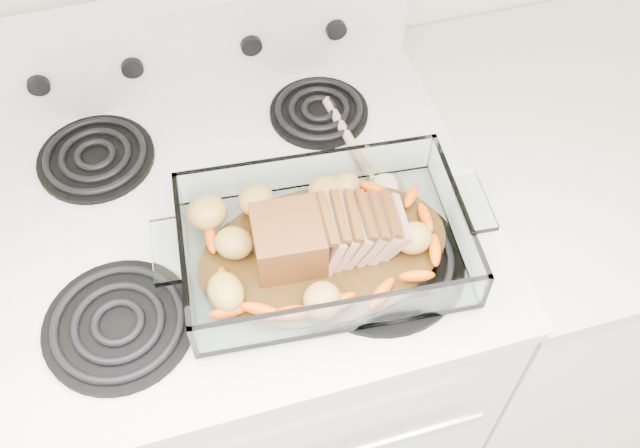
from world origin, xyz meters
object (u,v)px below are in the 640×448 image
object	(u,v)px
counter_right	(542,271)
electric_range	(252,341)
baking_dish	(324,246)
pork_roast	(315,238)

from	to	relation	value
counter_right	electric_range	bearing A→B (deg)	179.90
electric_range	baking_dish	world-z (taller)	electric_range
pork_roast	electric_range	bearing A→B (deg)	136.79
electric_range	pork_roast	bearing A→B (deg)	-51.93
electric_range	pork_roast	world-z (taller)	electric_range
electric_range	baking_dish	bearing A→B (deg)	-48.44
electric_range	counter_right	bearing A→B (deg)	-0.10
electric_range	baking_dish	distance (m)	0.51
counter_right	pork_roast	distance (m)	0.78
electric_range	counter_right	distance (m)	0.67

